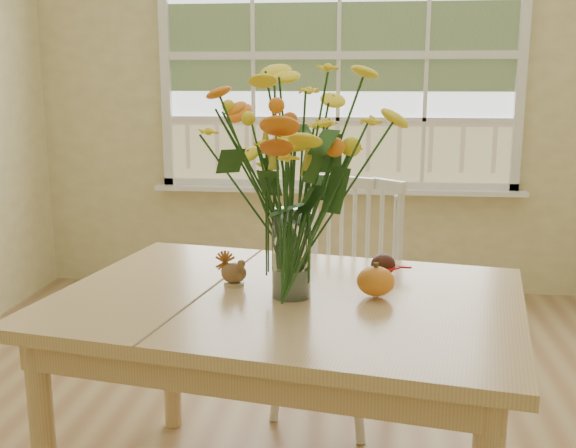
# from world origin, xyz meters

# --- Properties ---
(wall_back) EXTENTS (4.00, 0.02, 2.70)m
(wall_back) POSITION_xyz_m (0.00, 2.25, 1.35)
(wall_back) COLOR #C6B97F
(wall_back) RESTS_ON floor
(window) EXTENTS (2.42, 0.12, 1.74)m
(window) POSITION_xyz_m (0.00, 2.21, 1.53)
(window) COLOR silver
(window) RESTS_ON wall_back
(dining_table) EXTENTS (1.56, 1.23, 0.75)m
(dining_table) POSITION_xyz_m (-0.05, -0.21, 0.66)
(dining_table) COLOR tan
(dining_table) RESTS_ON floor
(windsor_chair) EXTENTS (0.59, 0.58, 0.98)m
(windsor_chair) POSITION_xyz_m (0.10, 0.56, 0.55)
(windsor_chair) COLOR white
(windsor_chair) RESTS_ON floor
(flower_vase) EXTENTS (0.57, 0.57, 0.67)m
(flower_vase) POSITION_xyz_m (-0.04, -0.22, 1.16)
(flower_vase) COLOR white
(flower_vase) RESTS_ON dining_table
(pumpkin) EXTENTS (0.12, 0.12, 0.09)m
(pumpkin) POSITION_xyz_m (0.22, -0.20, 0.80)
(pumpkin) COLOR orange
(pumpkin) RESTS_ON dining_table
(turkey_figurine) EXTENTS (0.08, 0.07, 0.10)m
(turkey_figurine) POSITION_xyz_m (-0.24, -0.13, 0.80)
(turkey_figurine) COLOR #CCB78C
(turkey_figurine) RESTS_ON dining_table
(dark_gourd) EXTENTS (0.13, 0.08, 0.07)m
(dark_gourd) POSITION_xyz_m (0.24, 0.02, 0.79)
(dark_gourd) COLOR #38160F
(dark_gourd) RESTS_ON dining_table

